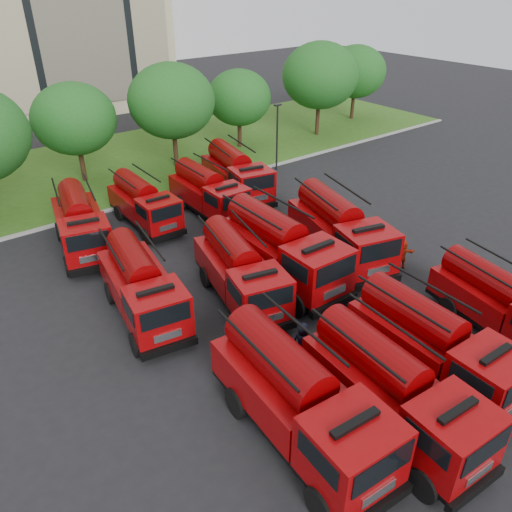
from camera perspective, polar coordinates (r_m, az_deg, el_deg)
The scene contains 23 objects.
ground at distance 21.99m, azimuth 7.06°, elevation -9.36°, with size 140.00×140.00×0.00m, color black.
lawn at distance 42.03m, azimuth -18.64°, elevation 9.25°, with size 70.00×16.00×0.12m, color #274B14.
curb at distance 34.94m, azimuth -13.81°, elevation 5.85°, with size 70.00×0.30×0.14m, color gray.
tree_3 at distance 38.59m, azimuth -20.07°, elevation 14.50°, with size 5.88×5.88×7.19m.
tree_4 at distance 39.80m, azimuth -9.64°, elevation 17.07°, with size 6.55×6.55×8.01m.
tree_5 at distance 44.45m, azimuth -1.96°, elevation 17.63°, with size 5.46×5.46×6.68m.
tree_6 at distance 48.20m, azimuth 7.34°, elevation 19.78°, with size 6.89×6.89×8.42m.
tree_7 at distance 54.69m, azimuth 11.34°, elevation 19.95°, with size 6.05×6.05×7.39m.
lamp_post_1 at distance 39.40m, azimuth 2.43°, elevation 13.82°, with size 0.60×0.25×5.11m.
fire_truck_0 at distance 16.94m, azimuth 4.86°, elevation -15.93°, with size 3.24×7.72×3.43m.
fire_truck_1 at distance 17.89m, azimuth 15.29°, elevation -14.56°, with size 3.05×7.25×3.22m.
fire_truck_2 at distance 20.21m, azimuth 19.52°, elevation -9.44°, with size 2.85×7.10×3.18m.
fire_truck_3 at distance 23.88m, azimuth 25.98°, elevation -4.76°, with size 3.32×6.62×2.88m.
fire_truck_4 at distance 22.85m, azimuth -12.94°, elevation -3.39°, with size 3.48×7.19×3.14m.
fire_truck_5 at distance 23.36m, azimuth -1.88°, elevation -1.74°, with size 3.93×7.27×3.14m.
fire_truck_6 at distance 24.75m, azimuth 2.87°, elevation 0.80°, with size 3.08×7.95×3.58m.
fire_truck_7 at distance 27.09m, azimuth 9.49°, elevation 2.99°, with size 4.51×8.02×3.46m.
fire_truck_8 at distance 29.34m, azimuth -19.42°, elevation 3.51°, with size 3.93×7.39×3.20m.
fire_truck_9 at distance 31.32m, azimuth -12.72°, elevation 5.90°, with size 2.45×6.40×2.89m.
fire_truck_10 at distance 32.11m, azimuth -5.50°, elevation 7.26°, with size 2.57×6.70×3.03m.
fire_truck_11 at distance 34.66m, azimuth -2.27°, elevation 9.36°, with size 3.86×7.57×3.29m.
firefighter_4 at distance 20.97m, azimuth 5.23°, elevation -11.53°, with size 0.85×0.55×1.73m, color black.
firefighter_5 at distance 27.78m, azimuth 16.07°, elevation -1.24°, with size 1.52×0.66×1.64m, color #AD270D.
Camera 1 is at (-12.43, -11.69, 13.87)m, focal length 35.00 mm.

